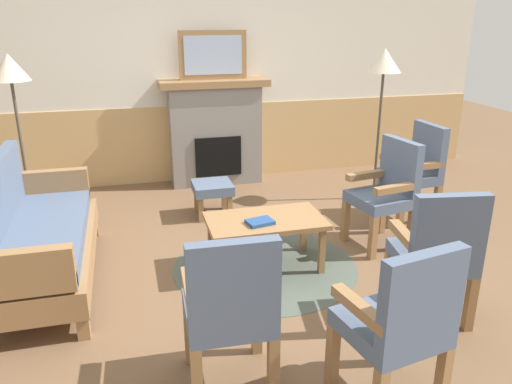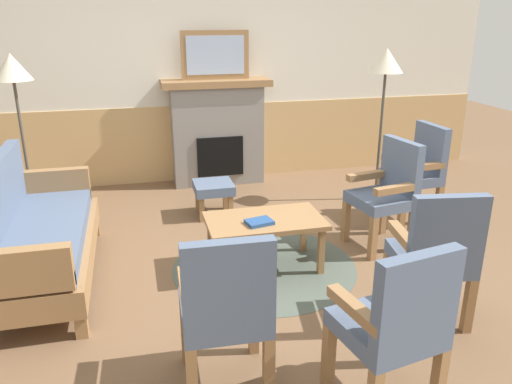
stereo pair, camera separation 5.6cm
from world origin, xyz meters
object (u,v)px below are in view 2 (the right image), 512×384
coffee_table (265,225)px  armchair_front_center (226,305)px  floor_lamp_by_chairs (386,70)px  armchair_front_left (436,251)px  fireplace (217,131)px  armchair_by_window_left (388,189)px  framed_picture (215,55)px  couch (38,236)px  floor_lamp_by_couch (13,78)px  armchair_near_fireplace (418,168)px  footstool (214,190)px  armchair_corner_left (396,321)px  book_on_table (259,222)px

coffee_table → armchair_front_center: size_ratio=0.98×
floor_lamp_by_chairs → armchair_front_left: bearing=-108.0°
fireplace → armchair_by_window_left: size_ratio=1.33×
armchair_by_window_left → framed_picture: bearing=118.2°
fireplace → coffee_table: 2.36m
couch → floor_lamp_by_couch: floor_lamp_by_couch is taller
armchair_near_fireplace → armchair_by_window_left: (-0.61, -0.53, 0.00)m
footstool → armchair_corner_left: bearing=-81.0°
book_on_table → armchair_front_center: bearing=-111.8°
armchair_front_left → footstool: bearing=116.1°
coffee_table → book_on_table: (-0.07, -0.09, 0.07)m
couch → floor_lamp_by_couch: 1.73m
coffee_table → armchair_by_window_left: size_ratio=0.98×
couch → book_on_table: couch is taller
fireplace → floor_lamp_by_couch: size_ratio=0.77×
footstool → armchair_by_window_left: (1.41, -1.09, 0.25)m
coffee_table → armchair_by_window_left: armchair_by_window_left is taller
coffee_table → armchair_corner_left: bearing=-81.8°
armchair_corner_left → armchair_near_fireplace: bearing=57.2°
framed_picture → armchair_front_center: 3.89m
book_on_table → armchair_near_fireplace: bearing=22.7°
armchair_near_fireplace → armchair_corner_left: size_ratio=1.00×
coffee_table → armchair_front_center: 1.49m
framed_picture → armchair_by_window_left: size_ratio=0.82×
coffee_table → book_on_table: bearing=-126.5°
couch → coffee_table: (1.78, -0.18, -0.01)m
footstool → floor_lamp_by_chairs: 2.22m
book_on_table → armchair_by_window_left: (1.25, 0.25, 0.08)m
footstool → armchair_by_window_left: armchair_by_window_left is taller
fireplace → coffee_table: (-0.01, -2.34, -0.27)m
fireplace → book_on_table: 2.45m
armchair_front_left → floor_lamp_by_chairs: bearing=72.0°
framed_picture → couch: 3.04m
floor_lamp_by_couch → book_on_table: bearing=-39.5°
book_on_table → armchair_front_center: size_ratio=0.21×
armchair_by_window_left → armchair_front_center: 2.33m
couch → armchair_corner_left: size_ratio=1.84×
armchair_near_fireplace → armchair_front_left: size_ratio=1.00×
floor_lamp_by_couch → floor_lamp_by_chairs: bearing=-3.6°
framed_picture → floor_lamp_by_chairs: size_ratio=0.48×
book_on_table → coffee_table: bearing=53.5°
book_on_table → armchair_corner_left: (0.32, -1.62, 0.08)m
fireplace → armchair_corner_left: (0.24, -4.06, -0.11)m
couch → armchair_corner_left: bearing=-43.2°
framed_picture → fireplace: bearing=-90.0°
fireplace → armchair_near_fireplace: 2.44m
armchair_corner_left → floor_lamp_by_couch: bearing=125.2°
armchair_near_fireplace → armchair_by_window_left: bearing=-139.3°
armchair_front_left → floor_lamp_by_chairs: size_ratio=0.58×
floor_lamp_by_chairs → couch: bearing=-162.0°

